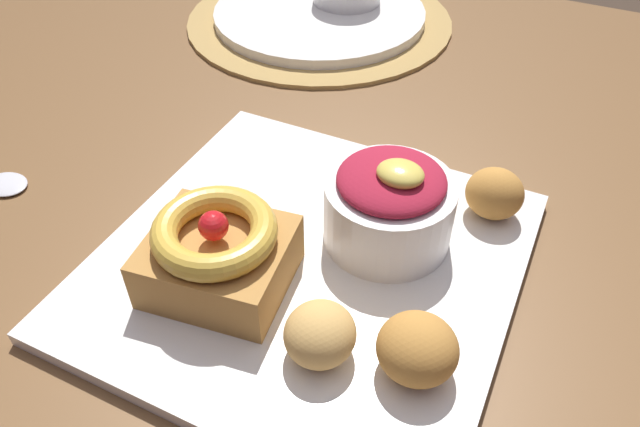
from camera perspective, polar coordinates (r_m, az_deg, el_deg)
dining_table at (r=0.62m, az=2.28°, el=-2.55°), size 1.29×0.92×0.73m
woven_placemat at (r=0.81m, az=-0.05°, el=17.72°), size 0.33×0.33×0.00m
front_plate at (r=0.46m, az=-1.09°, el=-4.66°), size 0.30×0.30×0.01m
cake_slice at (r=0.42m, az=-9.57°, el=-3.62°), size 0.11×0.10×0.06m
berry_ramekin at (r=0.45m, az=6.52°, el=0.83°), size 0.10×0.10×0.08m
fritter_front at (r=0.38m, az=9.12°, el=-12.42°), size 0.05×0.05×0.04m
fritter_middle at (r=0.39m, az=-0.00°, el=-11.25°), size 0.05×0.05×0.04m
fritter_back at (r=0.49m, az=16.07°, el=1.81°), size 0.05×0.04×0.04m
back_plate at (r=0.81m, az=-0.05°, el=18.27°), size 0.27×0.27×0.01m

